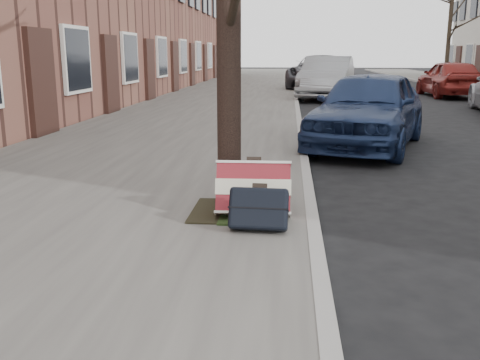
# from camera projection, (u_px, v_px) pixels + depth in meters

# --- Properties ---
(near_sidewalk) EXTENTS (5.00, 70.00, 0.12)m
(near_sidewalk) POSITION_uv_depth(u_px,v_px,m) (226.00, 99.00, 18.80)
(near_sidewalk) COLOR slate
(near_sidewalk) RESTS_ON ground
(house_near) EXTENTS (6.80, 40.00, 7.00)m
(house_near) POSITION_uv_depth(u_px,v_px,m) (68.00, 1.00, 19.49)
(house_near) COLOR brown
(house_near) RESTS_ON ground
(dirt_patch) EXTENTS (0.85, 0.85, 0.02)m
(dirt_patch) POSITION_uv_depth(u_px,v_px,m) (235.00, 211.00, 5.26)
(dirt_patch) COLOR black
(dirt_patch) RESTS_ON near_sidewalk
(suitcase_red) EXTENTS (0.70, 0.40, 0.54)m
(suitcase_red) POSITION_uv_depth(u_px,v_px,m) (253.00, 189.00, 5.06)
(suitcase_red) COLOR maroon
(suitcase_red) RESTS_ON near_sidewalk
(suitcase_navy) EXTENTS (0.53, 0.33, 0.40)m
(suitcase_navy) POSITION_uv_depth(u_px,v_px,m) (259.00, 208.00, 4.67)
(suitcase_navy) COLOR black
(suitcase_navy) RESTS_ON near_sidewalk
(car_near_front) EXTENTS (2.82, 4.33, 1.37)m
(car_near_front) POSITION_uv_depth(u_px,v_px,m) (369.00, 109.00, 9.44)
(car_near_front) COLOR navy
(car_near_front) RESTS_ON ground
(car_near_mid) EXTENTS (2.42, 4.87, 1.54)m
(car_near_mid) POSITION_uv_depth(u_px,v_px,m) (327.00, 78.00, 19.47)
(car_near_mid) COLOR #9A9EA2
(car_near_mid) RESTS_ON ground
(car_near_back) EXTENTS (3.41, 5.92, 1.55)m
(car_near_back) POSITION_uv_depth(u_px,v_px,m) (320.00, 72.00, 24.28)
(car_near_back) COLOR #37363C
(car_near_back) RESTS_ON ground
(car_far_back) EXTENTS (1.75, 4.17, 1.41)m
(car_far_back) POSITION_uv_depth(u_px,v_px,m) (449.00, 78.00, 20.35)
(car_far_back) COLOR maroon
(car_far_back) RESTS_ON ground
(tree_far_c) EXTENTS (0.22, 0.22, 5.39)m
(tree_far_c) POSITION_uv_depth(u_px,v_px,m) (449.00, 31.00, 29.31)
(tree_far_c) COLOR black
(tree_far_c) RESTS_ON far_sidewalk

